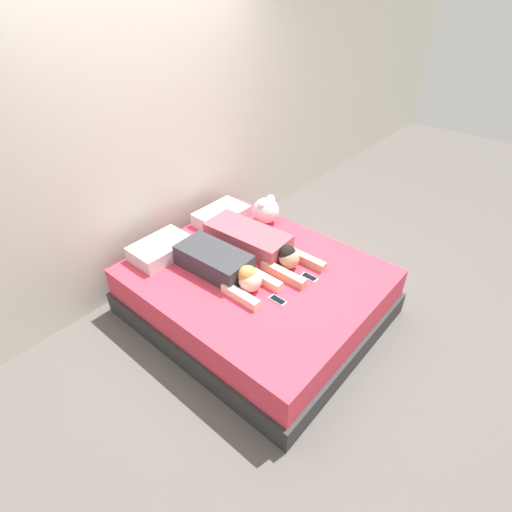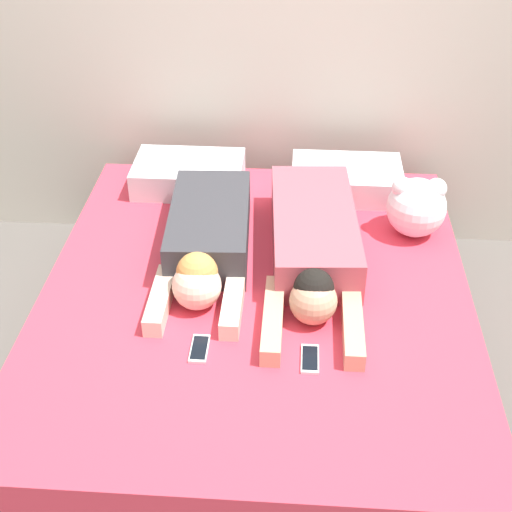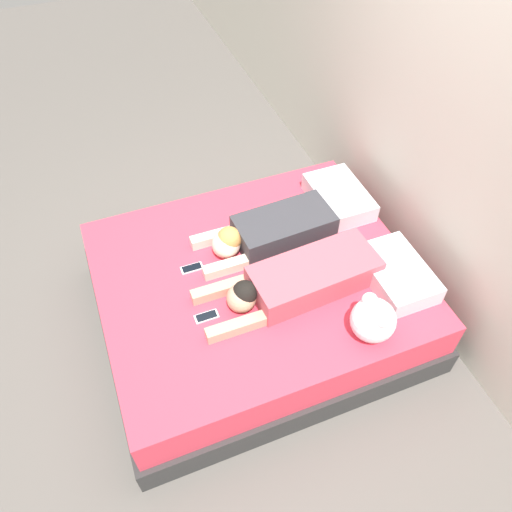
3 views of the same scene
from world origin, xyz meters
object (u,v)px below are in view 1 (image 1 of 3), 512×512
(person_left, at_px, (223,265))
(plush_toy, at_px, (266,210))
(person_right, at_px, (256,242))
(cell_phone_right, at_px, (309,277))
(cell_phone_left, at_px, (278,300))
(pillow_head_right, at_px, (222,216))
(bed, at_px, (256,292))
(pillow_head_left, at_px, (161,249))

(person_left, bearing_deg, plush_toy, 16.89)
(plush_toy, bearing_deg, person_right, -150.10)
(person_left, xyz_separation_m, cell_phone_right, (0.42, -0.56, -0.09))
(cell_phone_left, relative_size, cell_phone_right, 1.00)
(pillow_head_right, relative_size, plush_toy, 1.92)
(person_right, distance_m, cell_phone_left, 0.68)
(bed, relative_size, cell_phone_right, 14.32)
(cell_phone_left, distance_m, cell_phone_right, 0.38)
(bed, relative_size, pillow_head_left, 3.91)
(pillow_head_left, bearing_deg, pillow_head_right, 0.00)
(pillow_head_left, relative_size, plush_toy, 1.92)
(pillow_head_left, height_order, cell_phone_left, pillow_head_left)
(bed, relative_size, cell_phone_left, 14.32)
(cell_phone_left, height_order, plush_toy, plush_toy)
(pillow_head_right, bearing_deg, person_right, -104.75)
(pillow_head_left, relative_size, pillow_head_right, 1.00)
(cell_phone_left, bearing_deg, plush_toy, 44.19)
(person_right, bearing_deg, bed, -139.71)
(cell_phone_right, bearing_deg, pillow_head_left, 116.74)
(bed, height_order, plush_toy, plush_toy)
(plush_toy, bearing_deg, pillow_head_left, 161.88)
(person_left, bearing_deg, cell_phone_right, -53.09)
(pillow_head_right, distance_m, person_right, 0.60)
(plush_toy, bearing_deg, person_left, -163.11)
(bed, distance_m, plush_toy, 0.87)
(pillow_head_right, relative_size, person_right, 0.45)
(plush_toy, bearing_deg, bed, -146.31)
(person_right, xyz_separation_m, cell_phone_left, (-0.39, -0.55, -0.08))
(cell_phone_right, bearing_deg, plush_toy, 62.00)
(bed, xyz_separation_m, person_right, (0.22, 0.19, 0.33))
(plush_toy, bearing_deg, cell_phone_right, -118.00)
(bed, relative_size, person_left, 2.17)
(pillow_head_left, bearing_deg, person_right, -44.60)
(pillow_head_right, distance_m, plush_toy, 0.44)
(bed, distance_m, person_right, 0.43)
(bed, bearing_deg, person_left, 140.83)
(cell_phone_left, bearing_deg, bed, 64.81)
(pillow_head_right, distance_m, person_left, 0.83)
(bed, bearing_deg, pillow_head_right, 64.15)
(cell_phone_right, distance_m, plush_toy, 0.94)
(pillow_head_left, relative_size, person_right, 0.45)
(person_right, bearing_deg, pillow_head_left, 135.40)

